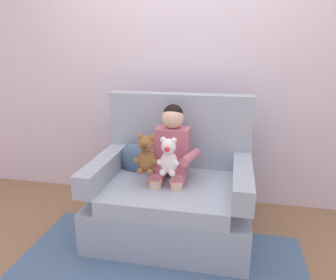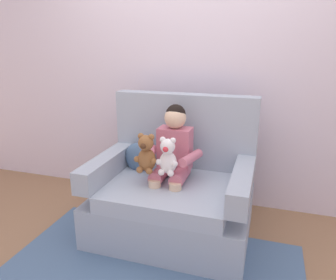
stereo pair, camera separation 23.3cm
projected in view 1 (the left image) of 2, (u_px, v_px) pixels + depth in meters
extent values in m
plane|color=#936D4C|center=(171.00, 233.00, 2.62)|extent=(8.00, 8.00, 0.00)
cube|color=silver|center=(187.00, 64.00, 2.92)|extent=(6.00, 0.10, 2.60)
cube|color=#9EADBC|center=(171.00, 214.00, 2.57)|extent=(1.21, 0.89, 0.34)
cube|color=#A6B6C6|center=(170.00, 192.00, 2.44)|extent=(0.93, 0.75, 0.12)
cube|color=#9EADBC|center=(180.00, 130.00, 2.74)|extent=(1.21, 0.14, 0.63)
cube|color=#9EADBC|center=(103.00, 169.00, 2.50)|extent=(0.14, 0.75, 0.17)
cube|color=#9EADBC|center=(242.00, 181.00, 2.29)|extent=(0.14, 0.75, 0.17)
cube|color=#C66B7F|center=(173.00, 148.00, 2.55)|extent=(0.26, 0.16, 0.34)
sphere|color=beige|center=(173.00, 118.00, 2.47)|extent=(0.17, 0.17, 0.17)
sphere|color=black|center=(173.00, 114.00, 2.48)|extent=(0.16, 0.16, 0.16)
cylinder|color=#C66B7F|center=(159.00, 174.00, 2.49)|extent=(0.11, 0.26, 0.11)
cylinder|color=beige|center=(156.00, 199.00, 2.41)|extent=(0.09, 0.09, 0.30)
cylinder|color=#C66B7F|center=(180.00, 175.00, 2.46)|extent=(0.11, 0.26, 0.11)
cylinder|color=beige|center=(176.00, 201.00, 2.38)|extent=(0.09, 0.09, 0.30)
cylinder|color=#C66B7F|center=(149.00, 154.00, 2.47)|extent=(0.13, 0.27, 0.07)
cylinder|color=#C66B7F|center=(190.00, 157.00, 2.41)|extent=(0.13, 0.27, 0.07)
ellipsoid|color=white|center=(169.00, 162.00, 2.34)|extent=(0.13, 0.11, 0.17)
sphere|color=white|center=(168.00, 146.00, 2.29)|extent=(0.11, 0.11, 0.11)
sphere|color=#DB333D|center=(167.00, 149.00, 2.24)|extent=(0.04, 0.04, 0.04)
sphere|color=white|center=(163.00, 140.00, 2.29)|extent=(0.04, 0.04, 0.04)
sphere|color=white|center=(160.00, 162.00, 2.31)|extent=(0.04, 0.04, 0.04)
sphere|color=white|center=(163.00, 172.00, 2.31)|extent=(0.05, 0.05, 0.05)
sphere|color=white|center=(174.00, 140.00, 2.27)|extent=(0.04, 0.04, 0.04)
sphere|color=white|center=(176.00, 163.00, 2.29)|extent=(0.04, 0.04, 0.04)
sphere|color=white|center=(172.00, 173.00, 2.30)|extent=(0.05, 0.05, 0.05)
ellipsoid|color=brown|center=(147.00, 160.00, 2.36)|extent=(0.14, 0.11, 0.18)
sphere|color=brown|center=(146.00, 144.00, 2.31)|extent=(0.11, 0.11, 0.11)
sphere|color=#4C2D19|center=(144.00, 147.00, 2.26)|extent=(0.04, 0.04, 0.04)
sphere|color=brown|center=(141.00, 137.00, 2.31)|extent=(0.05, 0.05, 0.05)
sphere|color=brown|center=(137.00, 160.00, 2.34)|extent=(0.05, 0.05, 0.05)
sphere|color=brown|center=(140.00, 171.00, 2.34)|extent=(0.05, 0.05, 0.05)
sphere|color=brown|center=(152.00, 138.00, 2.29)|extent=(0.05, 0.05, 0.05)
sphere|color=brown|center=(154.00, 162.00, 2.31)|extent=(0.05, 0.05, 0.05)
sphere|color=brown|center=(150.00, 172.00, 2.32)|extent=(0.05, 0.05, 0.05)
ellipsoid|color=slate|center=(135.00, 159.00, 2.67)|extent=(0.27, 0.15, 0.26)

